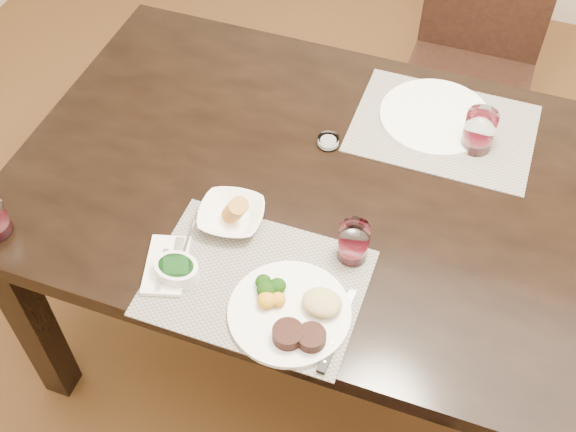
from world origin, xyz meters
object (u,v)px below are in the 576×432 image
(steak_knife, at_px, (332,343))
(cracker_bowl, at_px, (231,215))
(dinner_plate, at_px, (295,313))
(wine_glass_near, at_px, (353,244))
(far_plate, at_px, (435,117))
(chair_far, at_px, (474,55))

(steak_knife, xyz_separation_m, cracker_bowl, (-0.32, 0.23, 0.02))
(dinner_plate, relative_size, cracker_bowl, 1.54)
(dinner_plate, relative_size, wine_glass_near, 2.73)
(steak_knife, distance_m, far_plate, 0.73)
(steak_knife, bearing_deg, chair_far, 89.02)
(dinner_plate, height_order, steak_knife, dinner_plate)
(chair_far, relative_size, far_plate, 3.10)
(far_plate, bearing_deg, chair_far, 86.89)
(chair_far, bearing_deg, dinner_plate, -97.68)
(cracker_bowl, relative_size, far_plate, 0.58)
(dinner_plate, distance_m, wine_glass_near, 0.21)
(dinner_plate, distance_m, far_plate, 0.71)
(cracker_bowl, distance_m, wine_glass_near, 0.29)
(far_plate, bearing_deg, wine_glass_near, -98.81)
(dinner_plate, xyz_separation_m, cracker_bowl, (-0.22, 0.19, 0.01))
(steak_knife, bearing_deg, dinner_plate, 161.39)
(steak_knife, relative_size, cracker_bowl, 1.27)
(dinner_plate, xyz_separation_m, wine_glass_near, (0.07, 0.19, 0.03))
(chair_far, relative_size, steak_knife, 4.22)
(dinner_plate, relative_size, steak_knife, 1.21)
(chair_far, bearing_deg, cracker_bowl, -109.46)
(wine_glass_near, relative_size, far_plate, 0.33)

